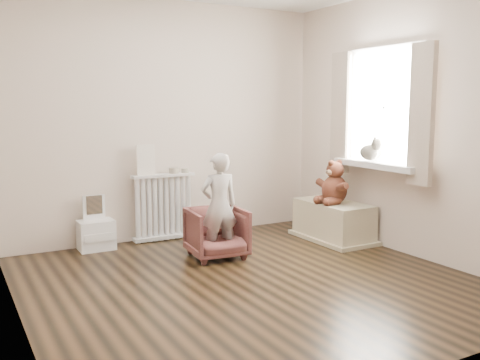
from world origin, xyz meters
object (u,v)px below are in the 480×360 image
armchair (217,233)px  child (219,205)px  plush_cat (370,152)px  radiator (164,205)px  teddy_bear (335,180)px  toy_vanity (96,223)px  toy_bench (333,222)px

armchair → child: 0.28m
armchair → plush_cat: size_ratio=1.83×
radiator → teddy_bear: teddy_bear is taller
radiator → child: size_ratio=0.73×
toy_vanity → plush_cat: size_ratio=1.90×
radiator → toy_bench: size_ratio=0.82×
child → plush_cat: (1.58, -0.34, 0.48)m
toy_vanity → toy_bench: size_ratio=0.63×
radiator → teddy_bear: bearing=-30.3°
child → armchair: bearing=-84.1°
child → toy_bench: size_ratio=1.13×
radiator → child: bearing=-77.9°
radiator → armchair: (0.20, -0.89, -0.15)m
radiator → plush_cat: size_ratio=2.49×
child → toy_bench: (1.44, 0.05, -0.32)m
armchair → teddy_bear: teddy_bear is taller
toy_vanity → teddy_bear: bearing=-21.1°
radiator → toy_bench: (1.64, -0.89, -0.19)m
armchair → child: (0.00, -0.05, 0.28)m
armchair → toy_bench: size_ratio=0.60×
plush_cat → child: bearing=-176.6°
armchair → toy_vanity: bearing=143.9°
armchair → teddy_bear: 1.47m
radiator → toy_bench: radiator is taller
child → plush_cat: 1.68m
child → radiator: bearing=-72.0°
toy_vanity → plush_cat: 2.92m
teddy_bear → plush_cat: 0.51m
armchair → toy_bench: bearing=5.9°
toy_vanity → toy_bench: (2.39, -0.86, -0.08)m
radiator → child: 0.97m
child → toy_bench: bearing=-172.1°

